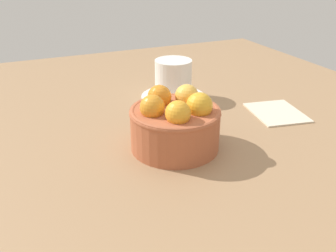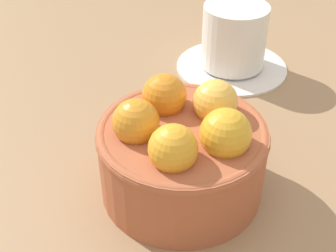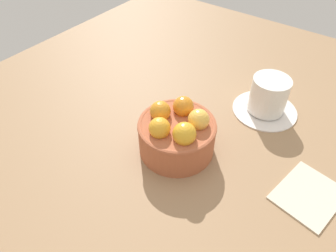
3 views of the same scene
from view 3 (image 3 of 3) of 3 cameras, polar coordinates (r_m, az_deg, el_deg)
name	(u,v)px [view 3 (image 3 of 3)]	position (r cm, az deg, el deg)	size (l,w,h in cm)	color
ground_plane	(176,157)	(62.75, 1.52, -5.64)	(130.63, 113.85, 4.64)	#997551
terracotta_bowl	(177,133)	(57.82, 1.65, -1.27)	(14.60, 14.60, 9.85)	#AD5938
coffee_cup	(268,98)	(70.35, 17.89, 4.98)	(14.11, 14.11, 8.35)	white
folded_napkin	(309,194)	(59.19, 24.49, -11.35)	(11.50, 9.44, 0.60)	beige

